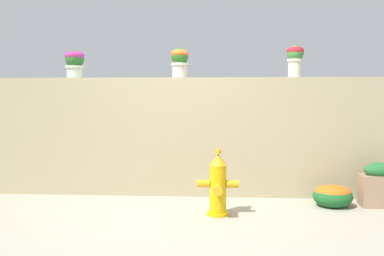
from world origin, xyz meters
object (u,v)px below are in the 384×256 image
potted_plant_2 (180,60)px  fire_hydrant (218,186)px  potted_plant_3 (295,57)px  planter_box (380,186)px  flower_bush_left (333,195)px  potted_plant_1 (75,61)px

potted_plant_2 → fire_hydrant: 1.85m
potted_plant_3 → planter_box: potted_plant_3 is taller
flower_bush_left → planter_box: size_ratio=0.89×
potted_plant_3 → fire_hydrant: size_ratio=0.56×
potted_plant_2 → fire_hydrant: potted_plant_2 is taller
fire_hydrant → flower_bush_left: bearing=18.6°
potted_plant_2 → flower_bush_left: (1.89, -0.55, -1.65)m
fire_hydrant → flower_bush_left: fire_hydrant is taller
fire_hydrant → flower_bush_left: (1.37, 0.46, -0.19)m
fire_hydrant → potted_plant_3: bearing=44.5°
potted_plant_1 → fire_hydrant: (1.92, -0.96, -1.45)m
potted_plant_1 → potted_plant_2: potted_plant_2 is taller
fire_hydrant → planter_box: (1.94, 0.50, -0.07)m
flower_bush_left → planter_box: bearing=4.1°
potted_plant_1 → potted_plant_3: size_ratio=0.91×
potted_plant_3 → fire_hydrant: potted_plant_3 is taller
planter_box → potted_plant_1: bearing=173.3°
potted_plant_1 → planter_box: bearing=-6.7°
potted_plant_1 → flower_bush_left: potted_plant_1 is taller
potted_plant_1 → planter_box: size_ratio=0.71×
flower_bush_left → potted_plant_3: bearing=128.0°
potted_plant_1 → potted_plant_3: potted_plant_3 is taller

